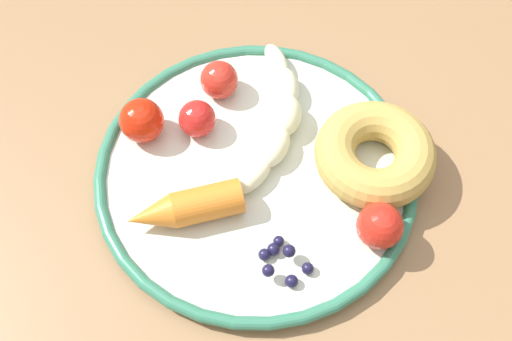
# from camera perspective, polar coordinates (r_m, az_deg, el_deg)

# --- Properties ---
(dining_table) EXTENTS (1.07, 0.89, 0.75)m
(dining_table) POSITION_cam_1_polar(r_m,az_deg,el_deg) (0.66, -1.27, -8.66)
(dining_table) COLOR #916B48
(dining_table) RESTS_ON ground_plane
(plate) EXTENTS (0.31, 0.31, 0.02)m
(plate) POSITION_cam_1_polar(r_m,az_deg,el_deg) (0.60, 0.00, -0.14)
(plate) COLOR silver
(plate) RESTS_ON dining_table
(banana) EXTENTS (0.12, 0.15, 0.03)m
(banana) POSITION_cam_1_polar(r_m,az_deg,el_deg) (0.62, 2.05, 4.97)
(banana) COLOR beige
(banana) RESTS_ON plate
(carrot_orange) EXTENTS (0.11, 0.05, 0.03)m
(carrot_orange) POSITION_cam_1_polar(r_m,az_deg,el_deg) (0.56, -6.48, -3.41)
(carrot_orange) COLOR orange
(carrot_orange) RESTS_ON plate
(donut) EXTENTS (0.16, 0.16, 0.04)m
(donut) POSITION_cam_1_polar(r_m,az_deg,el_deg) (0.59, 10.95, 1.19)
(donut) COLOR tan
(donut) RESTS_ON plate
(blueberry_pile) EXTENTS (0.04, 0.05, 0.02)m
(blueberry_pile) POSITION_cam_1_polar(r_m,az_deg,el_deg) (0.55, 2.40, -8.09)
(blueberry_pile) COLOR #191638
(blueberry_pile) RESTS_ON plate
(tomato_near) EXTENTS (0.04, 0.04, 0.04)m
(tomato_near) POSITION_cam_1_polar(r_m,az_deg,el_deg) (0.61, -10.35, 4.50)
(tomato_near) COLOR red
(tomato_near) RESTS_ON plate
(tomato_mid) EXTENTS (0.04, 0.04, 0.04)m
(tomato_mid) POSITION_cam_1_polar(r_m,az_deg,el_deg) (0.64, -3.36, 8.23)
(tomato_mid) COLOR red
(tomato_mid) RESTS_ON plate
(tomato_far) EXTENTS (0.04, 0.04, 0.04)m
(tomato_far) POSITION_cam_1_polar(r_m,az_deg,el_deg) (0.61, -5.37, 4.70)
(tomato_far) COLOR red
(tomato_far) RESTS_ON plate
(tomato_extra) EXTENTS (0.04, 0.04, 0.04)m
(tomato_extra) POSITION_cam_1_polar(r_m,az_deg,el_deg) (0.56, 11.17, -4.95)
(tomato_extra) COLOR red
(tomato_extra) RESTS_ON plate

